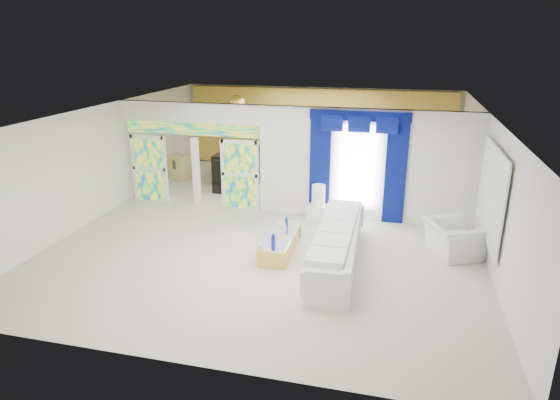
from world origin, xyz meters
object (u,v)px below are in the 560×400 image
(coffee_table, at_px, (281,243))
(grand_piano, at_px, (242,165))
(white_sofa, at_px, (337,247))
(armchair, at_px, (453,239))
(console_table, at_px, (329,213))

(coffee_table, relative_size, grand_piano, 0.94)
(white_sofa, distance_m, armchair, 2.74)
(white_sofa, height_order, console_table, white_sofa)
(white_sofa, relative_size, coffee_table, 2.15)
(coffee_table, distance_m, console_table, 2.44)
(coffee_table, xyz_separation_m, grand_piano, (-2.72, 5.48, 0.29))
(console_table, bearing_deg, grand_piano, 137.86)
(armchair, bearing_deg, coffee_table, 76.77)
(console_table, relative_size, grand_piano, 0.59)
(console_table, relative_size, armchair, 0.98)
(white_sofa, height_order, coffee_table, white_sofa)
(coffee_table, relative_size, console_table, 1.59)
(white_sofa, distance_m, grand_piano, 7.07)
(coffee_table, relative_size, armchair, 1.56)
(white_sofa, xyz_separation_m, console_table, (-0.56, 2.60, -0.18))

